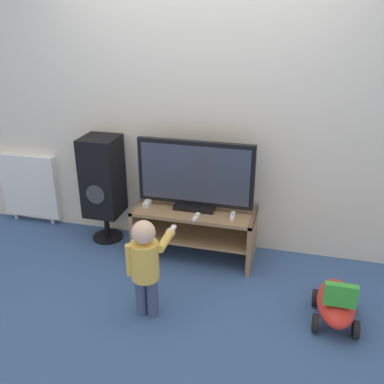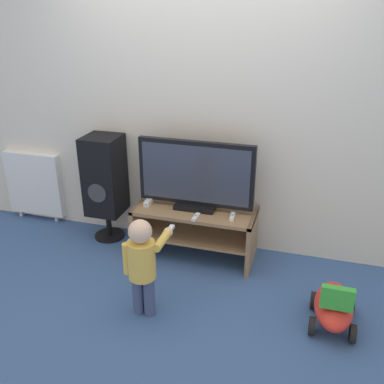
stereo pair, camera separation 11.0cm
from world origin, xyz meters
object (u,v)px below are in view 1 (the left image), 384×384
(child, at_px, (146,261))
(ride_on_toy, at_px, (336,303))
(television, at_px, (195,176))
(game_console, at_px, (149,202))
(remote_primary, at_px, (233,216))
(remote_secondary, at_px, (196,217))
(speaker_tower, at_px, (103,178))
(radiator, at_px, (30,186))

(child, relative_size, ride_on_toy, 1.44)
(television, bearing_deg, game_console, -175.84)
(television, relative_size, child, 1.31)
(remote_primary, distance_m, remote_secondary, 0.30)
(game_console, relative_size, speaker_tower, 0.17)
(game_console, relative_size, remote_primary, 1.28)
(child, distance_m, speaker_tower, 1.23)
(remote_primary, distance_m, ride_on_toy, 1.04)
(child, relative_size, radiator, 1.05)
(remote_secondary, bearing_deg, radiator, 167.66)
(remote_primary, height_order, speaker_tower, speaker_tower)
(game_console, bearing_deg, remote_secondary, -18.45)
(remote_primary, xyz_separation_m, ride_on_toy, (0.84, -0.53, -0.32))
(child, bearing_deg, speaker_tower, 128.81)
(remote_primary, height_order, radiator, radiator)
(child, height_order, speaker_tower, speaker_tower)
(remote_primary, xyz_separation_m, radiator, (-2.13, 0.31, -0.08))
(radiator, bearing_deg, game_console, -10.15)
(remote_secondary, xyz_separation_m, radiator, (-1.84, 0.40, -0.08))
(game_console, relative_size, ride_on_toy, 0.32)
(television, xyz_separation_m, remote_primary, (0.34, -0.09, -0.28))
(remote_primary, bearing_deg, television, 165.13)
(ride_on_toy, bearing_deg, remote_secondary, 158.77)
(remote_secondary, distance_m, ride_on_toy, 1.25)
(speaker_tower, bearing_deg, radiator, 170.81)
(television, xyz_separation_m, game_console, (-0.42, -0.03, -0.27))
(game_console, relative_size, child, 0.22)
(game_console, relative_size, remote_secondary, 1.28)
(speaker_tower, bearing_deg, game_console, -11.95)
(game_console, bearing_deg, remote_primary, -4.57)
(television, height_order, speaker_tower, television)
(remote_primary, relative_size, radiator, 0.18)
(remote_primary, xyz_separation_m, child, (-0.47, -0.78, -0.03))
(television, distance_m, speaker_tower, 0.91)
(child, xyz_separation_m, radiator, (-1.65, 1.09, -0.06))
(game_console, xyz_separation_m, ride_on_toy, (1.60, -0.59, -0.33))
(ride_on_toy, bearing_deg, child, -169.17)
(game_console, bearing_deg, child, -71.36)
(television, height_order, remote_primary, television)
(remote_secondary, height_order, speaker_tower, speaker_tower)
(television, relative_size, ride_on_toy, 1.89)
(ride_on_toy, xyz_separation_m, radiator, (-2.97, 0.84, 0.23))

